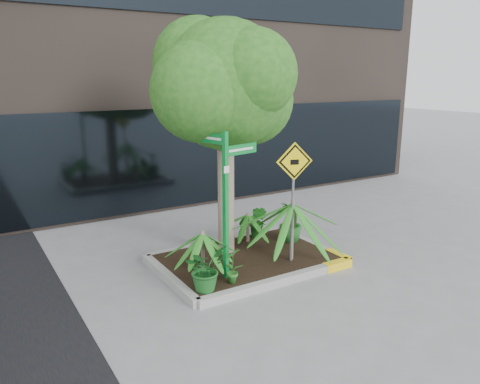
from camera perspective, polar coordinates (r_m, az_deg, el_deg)
ground at (r=8.73m, az=0.76°, el=-9.66°), size 80.00×80.00×0.00m
planter at (r=9.02m, az=1.08°, el=-8.16°), size 3.35×2.36×0.15m
tree at (r=8.69m, az=-1.88°, el=12.87°), size 3.04×2.70×4.57m
palm_front at (r=8.60m, az=6.44°, el=-1.46°), size 1.29×1.29×1.44m
palm_left at (r=8.10m, az=-4.60°, el=-5.06°), size 0.86×0.86×0.96m
palm_back at (r=9.62m, az=0.97°, el=-2.78°), size 0.70×0.70×0.78m
shrub_a at (r=7.58m, az=-4.26°, el=-9.27°), size 0.87×0.87×0.73m
shrub_b at (r=9.76m, az=6.21°, el=-3.60°), size 0.55×0.55×0.84m
shrub_c at (r=7.82m, az=-0.92°, el=-8.87°), size 0.43×0.43×0.63m
shrub_d at (r=9.91m, az=2.22°, el=-3.64°), size 0.52×0.52×0.71m
street_sign_post at (r=7.73m, az=-1.77°, el=0.03°), size 0.89×0.77×2.65m
cattle_sign at (r=8.40m, az=6.55°, el=1.20°), size 0.67×0.20×2.23m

